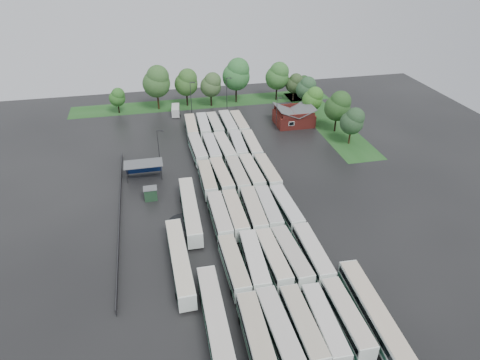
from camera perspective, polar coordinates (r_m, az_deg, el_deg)
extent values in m
plane|color=black|center=(78.99, 0.46, -6.06)|extent=(160.00, 160.00, 0.00)
cube|color=maroon|center=(120.24, 7.17, 8.15)|extent=(10.00, 8.00, 3.40)
cube|color=#4C4F51|center=(118.50, 6.09, 9.23)|extent=(5.07, 8.60, 2.19)
cube|color=#4C4F51|center=(120.10, 8.39, 9.37)|extent=(5.07, 8.60, 2.19)
cube|color=maroon|center=(115.94, 7.87, 8.41)|extent=(9.00, 0.20, 1.20)
cube|color=silver|center=(115.98, 6.88, 7.47)|extent=(1.60, 0.12, 1.20)
cylinder|color=#2D2D30|center=(93.75, -14.83, 0.48)|extent=(0.16, 0.16, 3.40)
cylinder|color=#2D2D30|center=(93.53, -10.45, 0.97)|extent=(0.16, 0.16, 3.40)
cylinder|color=#2D2D30|center=(96.56, -14.81, 1.41)|extent=(0.16, 0.16, 3.40)
cylinder|color=#2D2D30|center=(96.34, -10.56, 1.89)|extent=(0.16, 0.16, 3.40)
cube|color=#4C4F51|center=(94.12, -12.79, 2.15)|extent=(8.20, 4.20, 0.15)
cube|color=navy|center=(96.69, -12.69, 1.68)|extent=(7.60, 0.08, 2.60)
cube|color=#193821|center=(87.39, -11.83, -1.82)|extent=(2.50, 2.00, 2.50)
cube|color=#4C4F51|center=(86.71, -11.92, -1.09)|extent=(2.70, 2.20, 0.12)
cube|color=#1E4C1A|center=(136.01, -4.87, 10.21)|extent=(80.00, 10.00, 0.01)
cube|color=#1E4C1A|center=(124.42, 11.52, 7.71)|extent=(10.00, 50.00, 0.01)
cube|color=#2D2D30|center=(84.23, -15.73, -4.28)|extent=(0.10, 50.00, 1.20)
cube|color=silver|center=(58.37, 2.18, -20.17)|extent=(2.96, 13.04, 2.98)
cube|color=black|center=(57.91, 2.19, -19.79)|extent=(3.01, 12.52, 0.95)
cube|color=#24553D|center=(58.88, 2.17, -20.57)|extent=(3.01, 12.78, 0.65)
cube|color=tan|center=(57.18, 2.21, -19.19)|extent=(2.84, 12.65, 0.13)
cylinder|color=black|center=(62.10, 1.15, -18.14)|extent=(2.76, 1.04, 1.04)
cube|color=silver|center=(59.19, 5.22, -19.34)|extent=(3.07, 13.12, 2.99)
cube|color=black|center=(58.73, 5.25, -18.97)|extent=(3.12, 12.60, 0.96)
cube|color=#265D42|center=(59.69, 5.19, -19.75)|extent=(3.12, 12.86, 0.66)
cube|color=#B1ACA4|center=(58.01, 5.29, -18.36)|extent=(2.95, 12.72, 0.13)
cylinder|color=black|center=(62.91, 3.99, -17.40)|extent=(2.77, 1.04, 1.04)
cube|color=silver|center=(60.04, 8.36, -18.76)|extent=(2.70, 12.60, 2.88)
cube|color=black|center=(59.61, 8.41, -18.40)|extent=(2.76, 12.09, 0.92)
cube|color=#155E3D|center=(60.52, 8.32, -19.15)|extent=(2.75, 12.35, 0.63)
cube|color=#ACA28C|center=(58.92, 8.48, -17.81)|extent=(2.59, 12.22, 0.13)
cylinder|color=black|center=(58.86, 9.67, -22.53)|extent=(2.67, 1.01, 1.01)
cylinder|color=black|center=(63.58, 6.99, -16.96)|extent=(2.67, 1.01, 1.01)
cube|color=silver|center=(60.76, 11.16, -18.37)|extent=(3.00, 12.46, 2.84)
cube|color=black|center=(60.34, 11.21, -18.02)|extent=(3.04, 11.97, 0.91)
cube|color=#1C4D39|center=(61.23, 11.10, -18.76)|extent=(3.04, 12.22, 0.62)
cube|color=beige|center=(59.67, 11.30, -17.44)|extent=(2.88, 12.09, 0.12)
cylinder|color=black|center=(59.63, 12.55, -22.01)|extent=(2.63, 0.99, 0.99)
cylinder|color=black|center=(64.19, 9.65, -16.66)|extent=(2.63, 0.99, 0.99)
cube|color=silver|center=(62.15, 14.04, -17.37)|extent=(2.66, 12.52, 2.87)
cube|color=black|center=(61.73, 14.11, -17.02)|extent=(2.72, 12.02, 0.92)
cube|color=#1C5E45|center=(62.61, 13.96, -17.76)|extent=(2.71, 12.27, 0.63)
cube|color=#B9AD9D|center=(61.07, 14.22, -16.43)|extent=(2.55, 12.15, 0.13)
cylinder|color=black|center=(61.01, 15.52, -20.92)|extent=(2.66, 1.00, 1.00)
cylinder|color=black|center=(65.56, 12.38, -15.75)|extent=(2.66, 1.00, 1.00)
cube|color=silver|center=(67.60, -0.83, -11.43)|extent=(2.85, 12.55, 2.86)
cube|color=black|center=(67.22, -0.83, -11.07)|extent=(2.90, 12.05, 0.92)
cube|color=#255C41|center=(68.03, -0.83, -11.83)|extent=(2.89, 12.30, 0.63)
cube|color=#B0A48B|center=(66.62, -0.84, -10.49)|extent=(2.74, 12.17, 0.13)
cylinder|color=black|center=(65.76, -0.09, -14.64)|extent=(2.66, 1.00, 1.00)
cylinder|color=black|center=(71.50, -1.48, -10.19)|extent=(2.66, 1.00, 1.00)
cube|color=silver|center=(68.27, 1.91, -10.89)|extent=(3.34, 12.97, 2.95)
cube|color=black|center=(67.88, 1.92, -10.52)|extent=(3.38, 12.46, 0.94)
cube|color=#1A4D39|center=(68.70, 1.91, -11.30)|extent=(3.38, 12.72, 0.65)
cube|color=beige|center=(67.27, 1.94, -9.92)|extent=(3.21, 12.58, 0.13)
cylinder|color=black|center=(66.38, 2.78, -14.14)|extent=(2.73, 1.03, 1.03)
cylinder|color=black|center=(72.24, 1.09, -9.66)|extent=(2.73, 1.03, 1.03)
cube|color=silver|center=(69.12, 4.43, -10.43)|extent=(2.85, 12.49, 2.85)
cube|color=black|center=(68.75, 4.45, -10.07)|extent=(2.90, 11.99, 0.91)
cube|color=#22513F|center=(69.53, 4.41, -10.82)|extent=(2.90, 12.24, 0.63)
cube|color=beige|center=(68.16, 4.48, -9.50)|extent=(2.74, 12.11, 0.12)
cylinder|color=black|center=(67.30, 5.36, -13.51)|extent=(2.64, 0.99, 0.99)
cylinder|color=black|center=(72.93, 3.50, -9.28)|extent=(2.64, 0.99, 0.99)
cube|color=silver|center=(69.70, 6.86, -10.13)|extent=(3.27, 12.85, 2.92)
cube|color=black|center=(69.32, 6.89, -9.76)|extent=(3.31, 12.35, 0.93)
cube|color=#1C533D|center=(70.11, 6.83, -10.53)|extent=(3.31, 12.60, 0.64)
cube|color=#AAA297|center=(68.72, 6.94, -9.17)|extent=(3.15, 12.47, 0.13)
cylinder|color=black|center=(67.86, 7.90, -13.24)|extent=(2.71, 1.02, 1.02)
cylinder|color=black|center=(73.56, 5.78, -8.98)|extent=(2.71, 1.02, 1.02)
cube|color=silver|center=(70.69, 9.65, -9.69)|extent=(2.79, 12.87, 2.95)
cube|color=black|center=(70.32, 9.69, -9.32)|extent=(2.85, 12.36, 0.94)
cube|color=#145A3F|center=(71.11, 9.61, -10.09)|extent=(2.85, 12.62, 0.65)
cube|color=beige|center=(69.73, 9.76, -8.73)|extent=(2.68, 12.49, 0.13)
cylinder|color=black|center=(68.88, 10.78, -12.76)|extent=(2.73, 1.03, 1.03)
cylinder|color=black|center=(74.53, 8.42, -8.58)|extent=(2.73, 1.03, 1.03)
cube|color=silver|center=(77.86, -2.73, -4.92)|extent=(2.70, 12.94, 2.97)
cube|color=black|center=(77.52, -2.74, -4.56)|extent=(2.77, 12.42, 0.95)
cube|color=#205C3E|center=(78.24, -2.72, -5.31)|extent=(2.76, 12.68, 0.65)
cube|color=#B8AEA3|center=(76.98, -2.76, -3.99)|extent=(2.60, 12.55, 0.13)
cylinder|color=black|center=(75.48, -2.15, -7.62)|extent=(2.75, 1.04, 1.04)
cylinder|color=black|center=(82.06, -3.21, -4.12)|extent=(2.75, 1.04, 1.04)
cube|color=silver|center=(78.45, -0.64, -4.59)|extent=(2.73, 12.80, 2.93)
cube|color=black|center=(78.12, -0.64, -4.24)|extent=(2.79, 12.29, 0.94)
cube|color=#24593F|center=(78.83, -0.64, -4.98)|extent=(2.78, 12.55, 0.64)
cube|color=#BDAB93|center=(77.59, -0.65, -3.68)|extent=(2.62, 12.42, 0.13)
cylinder|color=black|center=(76.11, 0.01, -7.23)|extent=(2.72, 1.02, 1.02)
cylinder|color=black|center=(82.58, -1.22, -3.83)|extent=(2.72, 1.02, 1.02)
cube|color=silver|center=(79.21, 1.81, -4.20)|extent=(3.18, 13.09, 2.98)
cube|color=black|center=(78.87, 1.81, -3.84)|extent=(3.22, 12.57, 0.95)
cube|color=#1E4F38|center=(79.58, 1.80, -4.59)|extent=(3.22, 12.83, 0.66)
cube|color=#B4A896|center=(78.34, 1.83, -3.27)|extent=(3.05, 12.69, 0.13)
cylinder|color=black|center=(76.84, 2.54, -6.84)|extent=(2.76, 1.04, 1.04)
cylinder|color=black|center=(83.37, 1.10, -3.45)|extent=(2.76, 1.04, 1.04)
cube|color=silver|center=(80.01, 3.80, -3.93)|extent=(2.99, 12.54, 2.86)
cube|color=black|center=(79.68, 3.82, -3.59)|extent=(3.03, 12.05, 0.91)
cube|color=#185D42|center=(80.36, 3.79, -4.30)|extent=(3.03, 12.30, 0.63)
cube|color=#ACA9A5|center=(79.18, 3.84, -3.05)|extent=(2.87, 12.17, 0.12)
cylinder|color=black|center=(77.75, 4.57, -6.42)|extent=(2.65, 1.00, 1.00)
cylinder|color=black|center=(83.97, 3.03, -3.23)|extent=(2.65, 1.00, 1.00)
cube|color=silver|center=(80.49, 6.20, -3.80)|extent=(2.99, 12.73, 2.90)
cube|color=black|center=(80.17, 6.22, -3.46)|extent=(3.04, 12.22, 0.93)
cube|color=#164F38|center=(80.85, 6.17, -4.17)|extent=(3.04, 12.48, 0.64)
cube|color=#BBBAB8|center=(79.66, 6.26, -2.91)|extent=(2.88, 12.35, 0.13)
cylinder|color=black|center=(78.24, 7.05, -6.31)|extent=(2.69, 1.01, 1.01)
cylinder|color=black|center=(84.47, 5.30, -3.10)|extent=(2.69, 1.01, 1.01)
cube|color=silver|center=(89.36, -4.37, 0.06)|extent=(2.71, 12.37, 2.83)
cube|color=black|center=(89.08, -4.39, 0.37)|extent=(2.76, 11.88, 0.91)
cube|color=#195239|center=(89.68, -4.36, -0.28)|extent=(2.75, 12.12, 0.62)
cube|color=#B6A78B|center=(88.63, -4.41, 0.88)|extent=(2.60, 12.00, 0.12)
cylinder|color=black|center=(86.76, -3.94, -2.04)|extent=(2.62, 0.99, 0.99)
cylinder|color=black|center=(93.46, -4.70, 0.51)|extent=(2.62, 0.99, 0.99)
cube|color=silver|center=(90.06, -2.46, 0.43)|extent=(3.20, 12.81, 2.91)
cube|color=black|center=(89.77, -2.47, 0.75)|extent=(3.24, 12.31, 0.93)
cube|color=#255440|center=(90.38, -2.45, 0.08)|extent=(3.24, 12.56, 0.64)
cube|color=#C2AF97|center=(89.31, -2.48, 1.26)|extent=(3.08, 12.43, 0.13)
cylinder|color=black|center=(87.39, -1.96, -1.71)|extent=(2.70, 1.02, 1.02)
cylinder|color=black|center=(94.26, -2.89, 0.88)|extent=(2.70, 1.02, 1.02)
cube|color=silver|center=(90.38, -0.31, 0.58)|extent=(2.75, 12.73, 2.91)
cube|color=black|center=(90.09, -0.31, 0.90)|extent=(2.81, 12.22, 0.93)
cube|color=#16573C|center=(90.71, -0.31, 0.23)|extent=(2.80, 12.48, 0.64)
cube|color=#ACA393|center=(89.64, -0.32, 1.41)|extent=(2.64, 12.35, 0.13)
cylinder|color=black|center=(87.73, 0.25, -1.55)|extent=(2.70, 1.02, 1.02)
cylinder|color=black|center=(94.56, -0.83, 1.02)|extent=(2.70, 1.02, 1.02)
cube|color=silver|center=(91.27, 1.55, 0.89)|extent=(2.95, 12.84, 2.93)
cube|color=black|center=(90.98, 1.56, 1.22)|extent=(3.00, 12.33, 0.94)
cube|color=#19573C|center=(91.59, 1.55, 0.54)|extent=(3.00, 12.59, 0.64)
cube|color=beige|center=(90.52, 1.57, 1.73)|extent=(2.83, 12.46, 0.13)
cylinder|color=black|center=(88.61, 2.17, -1.21)|extent=(2.72, 1.02, 1.02)
cylinder|color=black|center=(95.45, 0.96, 1.32)|extent=(2.72, 1.02, 1.02)
cube|color=silver|center=(91.63, 3.65, 0.96)|extent=(2.90, 12.73, 2.91)
cube|color=black|center=(91.35, 3.67, 1.27)|extent=(2.95, 12.22, 0.93)
cube|color=#155B3A|center=(91.95, 3.64, 0.61)|extent=(2.95, 12.48, 0.64)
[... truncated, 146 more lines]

